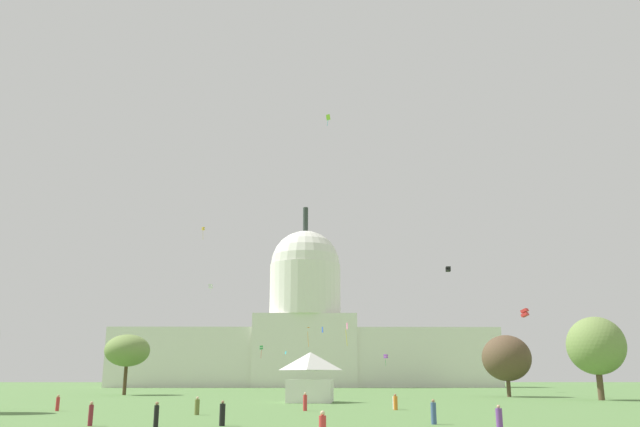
# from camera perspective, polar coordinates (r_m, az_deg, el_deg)

# --- Properties ---
(capitol_building) EXTENTS (127.73, 24.30, 61.68)m
(capitol_building) POSITION_cam_1_polar(r_m,az_deg,el_deg) (217.21, -1.38, -10.83)
(capitol_building) COLOR silver
(capitol_building) RESTS_ON ground_plane
(event_tent) EXTENTS (6.79, 7.45, 6.56)m
(event_tent) POSITION_cam_1_polar(r_m,az_deg,el_deg) (87.63, -0.88, -14.54)
(event_tent) COLOR white
(event_tent) RESTS_ON ground_plane
(tree_west_far) EXTENTS (10.73, 11.93, 11.22)m
(tree_west_far) POSITION_cam_1_polar(r_m,az_deg,el_deg) (128.63, -17.01, -11.76)
(tree_west_far) COLOR #4C3823
(tree_west_far) RESTS_ON ground_plane
(tree_east_near) EXTENTS (10.44, 10.42, 10.37)m
(tree_east_near) POSITION_cam_1_polar(r_m,az_deg,el_deg) (116.51, 16.50, -12.41)
(tree_east_near) COLOR brown
(tree_east_near) RESTS_ON ground_plane
(tree_east_mid) EXTENTS (10.75, 10.86, 12.07)m
(tree_east_mid) POSITION_cam_1_polar(r_m,az_deg,el_deg) (104.34, 23.66, -10.89)
(tree_east_mid) COLOR brown
(tree_east_mid) RESTS_ON ground_plane
(person_purple_lawn_far_left) EXTENTS (0.54, 0.54, 1.68)m
(person_purple_lawn_far_left) POSITION_cam_1_polar(r_m,az_deg,el_deg) (40.80, 15.90, -17.56)
(person_purple_lawn_far_left) COLOR #703D93
(person_purple_lawn_far_left) RESTS_ON ground_plane
(person_denim_aisle_center) EXTENTS (0.55, 0.55, 1.73)m
(person_denim_aisle_center) POSITION_cam_1_polar(r_m,az_deg,el_deg) (48.27, 10.22, -17.29)
(person_denim_aisle_center) COLOR #3D5684
(person_denim_aisle_center) RESTS_ON ground_plane
(person_black_mid_right) EXTENTS (0.42, 0.42, 1.67)m
(person_black_mid_right) POSITION_cam_1_polar(r_m,az_deg,el_deg) (46.15, -14.57, -17.22)
(person_black_mid_right) COLOR black
(person_black_mid_right) RESTS_ON ground_plane
(person_red_mid_center) EXTENTS (0.54, 0.54, 1.80)m
(person_red_mid_center) POSITION_cam_1_polar(r_m,az_deg,el_deg) (66.14, -1.36, -16.68)
(person_red_mid_center) COLOR red
(person_red_mid_center) RESTS_ON ground_plane
(person_black_edge_west) EXTENTS (0.56, 0.56, 1.70)m
(person_black_edge_west) POSITION_cam_1_polar(r_m,az_deg,el_deg) (46.55, -8.82, -17.48)
(person_black_edge_west) COLOR black
(person_black_edge_west) RESTS_ON ground_plane
(person_orange_front_right) EXTENTS (0.61, 0.61, 1.61)m
(person_orange_front_right) POSITION_cam_1_polar(r_m,az_deg,el_deg) (68.28, 6.84, -16.60)
(person_orange_front_right) COLOR orange
(person_orange_front_right) RESTS_ON ground_plane
(person_red_back_center) EXTENTS (0.45, 0.45, 1.58)m
(person_red_back_center) POSITION_cam_1_polar(r_m,az_deg,el_deg) (70.91, -22.61, -15.55)
(person_red_back_center) COLOR red
(person_red_back_center) RESTS_ON ground_plane
(person_white_lawn_far_right) EXTENTS (0.64, 0.64, 1.54)m
(person_white_lawn_far_right) POSITION_cam_1_polar(r_m,az_deg,el_deg) (69.91, 6.78, -16.59)
(person_white_lawn_far_right) COLOR silver
(person_white_lawn_far_right) RESTS_ON ground_plane
(person_maroon_front_left) EXTENTS (0.41, 0.41, 1.65)m
(person_maroon_front_left) POSITION_cam_1_polar(r_m,az_deg,el_deg) (48.66, -20.00, -16.69)
(person_maroon_front_left) COLOR maroon
(person_maroon_front_left) RESTS_ON ground_plane
(person_olive_mid_left) EXTENTS (0.60, 0.60, 1.59)m
(person_olive_mid_left) POSITION_cam_1_polar(r_m,az_deg,el_deg) (60.15, -11.04, -16.75)
(person_olive_mid_left) COLOR olive
(person_olive_mid_left) RESTS_ON ground_plane
(kite_red_low) EXTENTS (1.58, 1.57, 1.50)m
(kite_red_low) POSITION_cam_1_polar(r_m,az_deg,el_deg) (113.97, 18.01, -8.53)
(kite_red_low) COLOR red
(kite_lime_high) EXTENTS (0.98, 0.81, 2.59)m
(kite_lime_high) POSITION_cam_1_polar(r_m,az_deg,el_deg) (137.26, 0.74, 8.64)
(kite_lime_high) COLOR #8CD133
(kite_blue_low) EXTENTS (0.35, 0.63, 1.24)m
(kite_blue_low) POSITION_cam_1_polar(r_m,az_deg,el_deg) (134.99, 0.23, -10.45)
(kite_blue_low) COLOR blue
(kite_white_mid) EXTENTS (1.09, 1.04, 2.31)m
(kite_white_mid) POSITION_cam_1_polar(r_m,az_deg,el_deg) (169.48, -9.86, -6.49)
(kite_white_mid) COLOR white
(kite_orange_low) EXTENTS (1.06, 1.40, 4.21)m
(kite_orange_low) POSITION_cam_1_polar(r_m,az_deg,el_deg) (144.50, -1.23, -10.47)
(kite_orange_low) COLOR orange
(kite_pink_low) EXTENTS (0.39, 0.92, 3.69)m
(kite_pink_low) POSITION_cam_1_polar(r_m,az_deg,el_deg) (104.23, 2.45, -10.31)
(kite_pink_low) COLOR pink
(kite_gold_high) EXTENTS (1.05, 1.05, 3.97)m
(kite_gold_high) POSITION_cam_1_polar(r_m,az_deg,el_deg) (204.69, -10.51, -1.38)
(kite_gold_high) COLOR gold
(kite_black_mid) EXTENTS (1.14, 1.19, 1.18)m
(kite_black_mid) POSITION_cam_1_polar(r_m,az_deg,el_deg) (152.17, 11.50, -4.95)
(kite_black_mid) COLOR black
(kite_violet_low) EXTENTS (1.37, 1.37, 3.33)m
(kite_violet_low) POSITION_cam_1_polar(r_m,az_deg,el_deg) (194.50, 5.96, -12.71)
(kite_violet_low) COLOR purple
(kite_cyan_low) EXTENTS (0.52, 0.77, 0.85)m
(kite_cyan_low) POSITION_cam_1_polar(r_m,az_deg,el_deg) (191.17, -3.12, -12.45)
(kite_cyan_low) COLOR #33BCDB
(kite_green_low) EXTENTS (0.96, 0.94, 3.16)m
(kite_green_low) POSITION_cam_1_polar(r_m,az_deg,el_deg) (169.61, -5.33, -11.97)
(kite_green_low) COLOR green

